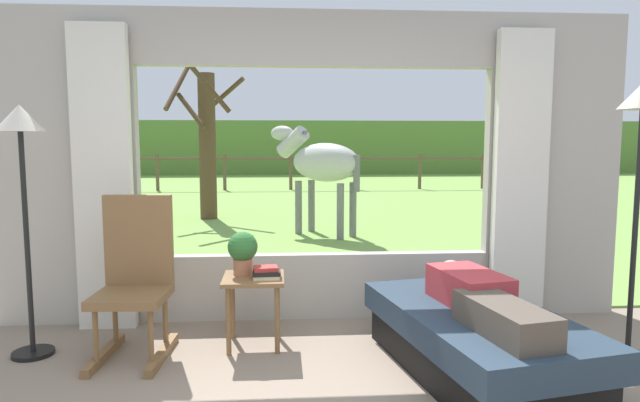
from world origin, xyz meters
name	(u,v)px	position (x,y,z in m)	size (l,w,h in m)	color
back_wall_with_window	(316,171)	(0.00, 2.26, 1.25)	(5.20, 0.12, 2.55)	#ADA599
curtain_panel_left	(103,179)	(-1.69, 2.12, 1.20)	(0.44, 0.10, 2.40)	silver
curtain_panel_right	(520,177)	(1.69, 2.12, 1.20)	(0.44, 0.10, 2.40)	silver
outdoor_pasture_lawn	(292,194)	(0.00, 13.16, 0.01)	(36.00, 21.68, 0.02)	#759E47
distant_hill_ridge	(287,148)	(0.00, 23.00, 1.20)	(36.00, 2.00, 2.40)	#587D36
recliner_sofa	(475,341)	(0.95, 1.04, 0.22)	(1.21, 1.84, 0.42)	black
reclining_person	(479,297)	(0.95, 0.99, 0.52)	(0.45, 1.43, 0.22)	#B23338
rocking_chair	(135,278)	(-1.32, 1.54, 0.55)	(0.51, 0.70, 1.12)	brown
side_table	(254,289)	(-0.50, 1.63, 0.43)	(0.44, 0.44, 0.52)	brown
potted_plant	(243,250)	(-0.58, 1.69, 0.70)	(0.22, 0.22, 0.32)	#9E6042
book_stack	(266,273)	(-0.40, 1.57, 0.56)	(0.20, 0.16, 0.08)	beige
floor_lamp_left	(22,155)	(-2.04, 1.56, 1.41)	(0.32, 0.32, 1.74)	black
horse	(321,163)	(0.34, 6.30, 1.16)	(1.55, 1.50, 1.73)	#B2B2AD
pasture_tree	(206,140)	(-1.70, 8.27, 1.53)	(1.42, 1.32, 3.14)	#4C3823
pasture_fence_line	(291,166)	(0.00, 14.48, 0.74)	(16.10, 0.10, 1.10)	brown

